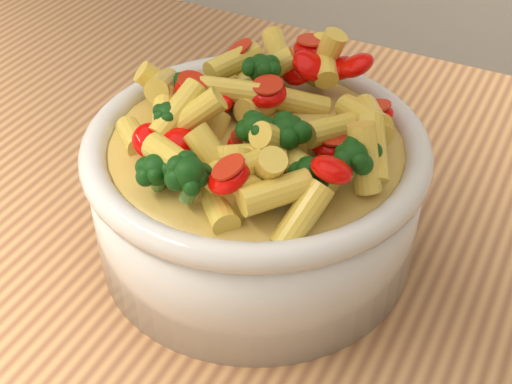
% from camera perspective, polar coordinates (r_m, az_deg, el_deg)
% --- Properties ---
extents(table, '(1.20, 0.80, 0.90)m').
position_cam_1_polar(table, '(0.62, -2.02, -13.22)').
color(table, tan).
rests_on(table, ground).
extents(serving_bowl, '(0.25, 0.25, 0.11)m').
position_cam_1_polar(serving_bowl, '(0.53, 0.00, 0.11)').
color(serving_bowl, silver).
rests_on(serving_bowl, table).
extents(pasta_salad, '(0.20, 0.20, 0.04)m').
position_cam_1_polar(pasta_salad, '(0.49, 0.00, 6.12)').
color(pasta_salad, '#F1D24C').
rests_on(pasta_salad, serving_bowl).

